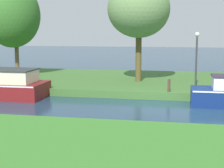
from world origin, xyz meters
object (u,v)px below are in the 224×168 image
Objects in this scene: willow_tree_left at (12,15)px; mooring_post_near at (169,86)px; lamp_post at (197,53)px; willow_tree_centre at (139,9)px.

mooring_post_near is (11.14, -4.90, -3.89)m from willow_tree_left.
lamp_post is at bearing 45.85° from mooring_post_near.
mooring_post_near is at bearing -59.83° from willow_tree_centre.
willow_tree_left is 9.18m from willow_tree_centre.
willow_tree_left is at bearing 171.53° from willow_tree_centre.
lamp_post is 2.58m from mooring_post_near.
willow_tree_left is at bearing 156.27° from mooring_post_near.
willow_tree_centre is (9.08, -1.35, 0.25)m from willow_tree_left.
lamp_post is 4.62× the size of mooring_post_near.
willow_tree_left is 2.09× the size of lamp_post.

